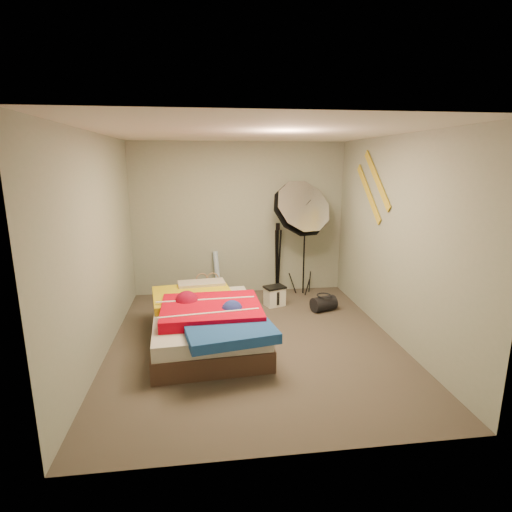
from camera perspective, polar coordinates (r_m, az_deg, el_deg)
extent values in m
plane|color=brown|center=(5.09, -0.25, -12.08)|extent=(4.00, 4.00, 0.00)
plane|color=silver|center=(4.60, -0.28, 17.28)|extent=(4.00, 4.00, 0.00)
plane|color=#969A8B|center=(6.65, -2.42, 5.26)|extent=(3.50, 0.00, 3.50)
plane|color=#969A8B|center=(2.78, 4.89, -6.33)|extent=(3.50, 0.00, 3.50)
plane|color=#969A8B|center=(4.80, -21.48, 1.19)|extent=(0.00, 4.00, 4.00)
plane|color=#969A8B|center=(5.20, 19.26, 2.24)|extent=(0.00, 4.00, 4.00)
cube|color=tan|center=(6.34, -6.93, -5.13)|extent=(0.38, 0.18, 0.39)
cylinder|color=#6A98DA|center=(6.71, -5.58, -2.45)|extent=(0.16, 0.22, 0.73)
cube|color=white|center=(6.22, 2.68, -5.81)|extent=(0.34, 0.29, 0.29)
cylinder|color=black|center=(6.10, 9.64, -6.72)|extent=(0.42, 0.33, 0.22)
cube|color=gold|center=(5.65, 16.90, 10.41)|extent=(0.02, 0.91, 0.78)
cube|color=gold|center=(5.89, 15.78, 8.63)|extent=(0.02, 0.91, 0.78)
cube|color=#493026|center=(5.06, -6.99, -10.82)|extent=(1.43, 1.94, 0.24)
cube|color=beige|center=(4.98, -7.05, -8.69)|extent=(1.39, 1.90, 0.17)
cube|color=yellow|center=(5.32, -8.97, -5.93)|extent=(1.13, 1.02, 0.13)
cube|color=red|center=(4.81, -6.40, -7.74)|extent=(1.18, 1.00, 0.15)
cube|color=#1E4DA1|center=(4.33, -3.82, -10.57)|extent=(1.04, 0.89, 0.11)
cube|color=#C48898|center=(5.67, -7.78, -4.29)|extent=(0.67, 0.36, 0.13)
cylinder|color=black|center=(6.67, 6.89, 0.99)|extent=(0.03, 0.03, 1.53)
cube|color=black|center=(6.56, 7.06, 7.14)|extent=(0.06, 0.06, 0.10)
cone|color=white|center=(6.38, 6.31, 6.55)|extent=(1.08, 0.89, 1.13)
cylinder|color=black|center=(6.74, 3.08, -0.78)|extent=(0.05, 0.05, 1.08)
cube|color=black|center=(6.62, 3.15, 4.23)|extent=(0.08, 0.08, 0.11)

